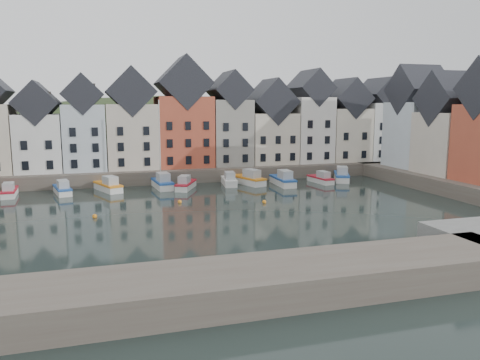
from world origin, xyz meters
name	(u,v)px	position (x,y,z in m)	size (l,w,h in m)	color
ground	(228,215)	(0.00, 0.00, 0.00)	(260.00, 260.00, 0.00)	black
far_quay	(182,170)	(0.00, 30.00, 1.00)	(90.00, 16.00, 2.00)	#51473E
near_wall	(160,294)	(-10.00, -22.00, 1.00)	(50.00, 6.00, 2.00)	#51473E
hillside	(165,237)	(0.02, 56.00, -17.96)	(153.60, 70.40, 64.00)	#2B371B
far_terrace	(202,124)	(3.21, 28.00, 8.88)	(72.37, 8.16, 17.78)	beige
right_terrace	(453,126)	(36.00, 8.07, 8.91)	(8.30, 24.25, 16.36)	silver
mooring_buoys	(183,206)	(-4.00, 5.33, 0.15)	(20.50, 5.50, 0.50)	orange
boat_a	(9,192)	(-24.95, 18.71, 0.63)	(2.04, 5.61, 2.12)	silver
boat_b	(63,189)	(-18.31, 18.32, 0.66)	(2.96, 5.99, 2.20)	silver
boat_c	(108,186)	(-12.28, 18.88, 0.72)	(4.08, 6.58, 2.42)	silver
boat_d	(162,183)	(-4.75, 19.10, 0.84)	(2.73, 6.94, 12.95)	silver
boat_e	(186,184)	(-1.62, 17.41, 0.67)	(4.08, 6.14, 2.27)	silver
boat_f	(229,180)	(5.31, 19.07, 0.68)	(2.61, 6.17, 2.30)	silver
boat_g	(249,179)	(8.32, 18.74, 0.78)	(4.22, 7.12, 2.61)	silver
boat_h	(283,180)	(13.05, 16.43, 0.78)	(2.37, 6.90, 2.62)	silver
boat_i	(321,179)	(19.48, 16.76, 0.62)	(2.31, 5.61, 2.09)	silver
boat_j	(342,176)	(23.62, 17.81, 0.77)	(4.76, 7.03, 2.60)	silver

